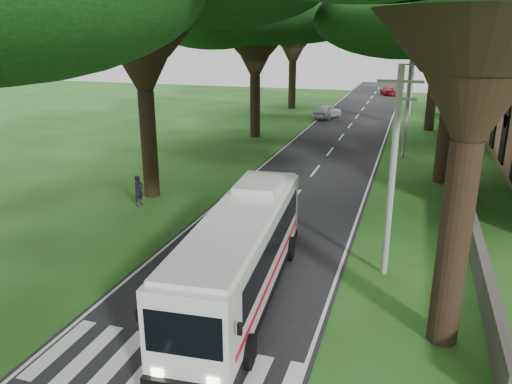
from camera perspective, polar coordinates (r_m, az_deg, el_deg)
ground at (r=16.48m, az=-7.36°, el=-15.61°), size 140.00×140.00×0.00m
road at (r=38.92m, az=8.21°, el=4.26°), size 8.00×120.00×0.04m
crosswalk at (r=15.04m, az=-10.73°, el=-19.49°), size 8.00×3.00×0.01m
property_wall at (r=37.45m, az=21.70°, el=3.55°), size 0.35×50.00×1.20m
pole_near at (r=19.01m, az=15.35°, el=2.38°), size 1.60×0.24×8.00m
pole_mid at (r=38.68m, az=16.92°, el=9.88°), size 1.60×0.24×8.00m
pole_far at (r=58.57m, az=17.44°, el=12.31°), size 1.60×0.24×8.00m
tree_l_midb at (r=44.52m, az=-0.12°, el=20.25°), size 15.24×15.24×14.21m
tree_l_far at (r=62.13m, az=4.33°, el=19.65°), size 13.83×13.83×14.09m
tree_r_mida at (r=32.47m, az=22.40°, el=19.61°), size 14.57×14.57×13.93m
tree_r_midb at (r=50.46m, az=20.52°, el=19.90°), size 13.19×13.19×14.73m
tree_r_far at (r=68.44m, az=20.80°, el=18.55°), size 13.49×13.49×14.16m
coach_bus at (r=17.42m, az=-1.67°, el=-6.91°), size 3.25×11.19×3.26m
distant_car_a at (r=55.52m, az=8.15°, el=9.12°), size 2.91×4.67×1.48m
distant_car_c at (r=77.91m, az=14.86°, el=11.10°), size 2.72×4.55×1.23m
pedestrian at (r=27.73m, az=-13.26°, el=0.15°), size 0.55×0.69×1.67m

